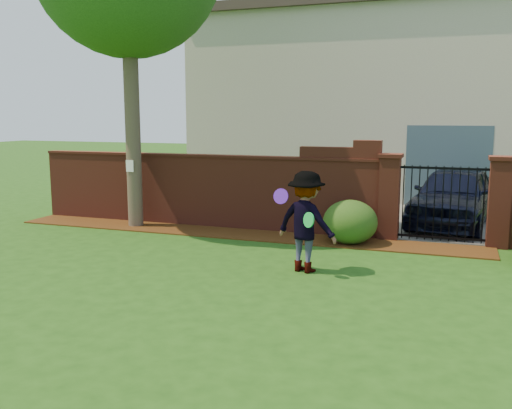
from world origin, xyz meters
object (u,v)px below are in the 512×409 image
(man, at_px, (305,222))
(frisbee_purple, at_px, (281,196))
(car, at_px, (452,197))
(frisbee_green, at_px, (309,220))

(man, xyz_separation_m, frisbee_purple, (-0.41, -0.09, 0.44))
(car, xyz_separation_m, man, (-2.36, -5.04, 0.15))
(man, xyz_separation_m, frisbee_green, (0.15, -0.31, 0.10))
(frisbee_purple, height_order, frisbee_green, frisbee_purple)
(car, relative_size, man, 2.43)
(man, distance_m, frisbee_purple, 0.61)
(car, bearing_deg, frisbee_purple, -108.74)
(car, height_order, man, man)
(man, bearing_deg, frisbee_purple, 29.65)
(man, bearing_deg, car, -97.34)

